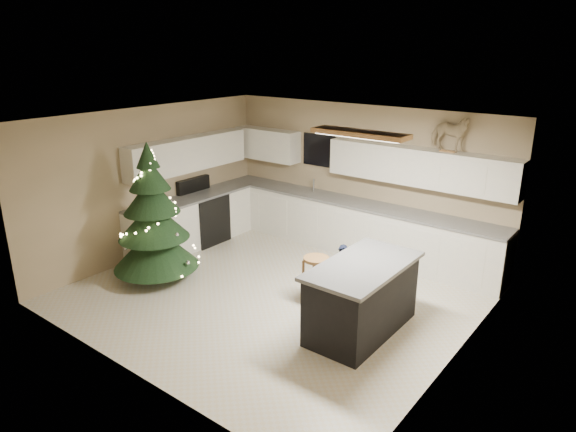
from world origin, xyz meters
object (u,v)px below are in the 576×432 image
object	(u,v)px
bar_stool	(316,269)
christmas_tree	(153,224)
toddler	(342,271)
island	(362,297)
rocking_horse	(450,133)

from	to	relation	value
bar_stool	christmas_tree	size ratio (longest dim) A/B	0.32
toddler	island	bearing A→B (deg)	-52.36
christmas_tree	toddler	world-z (taller)	christmas_tree
island	rocking_horse	xyz separation A→B (m)	(0.04, 2.42, 1.81)
island	rocking_horse	distance (m)	3.02
bar_stool	rocking_horse	distance (m)	2.94
toddler	bar_stool	bearing A→B (deg)	-126.48
rocking_horse	island	bearing A→B (deg)	-178.95
toddler	rocking_horse	xyz separation A→B (m)	(0.75, 1.76, 1.88)
christmas_tree	bar_stool	bearing A→B (deg)	19.16
bar_stool	rocking_horse	world-z (taller)	rocking_horse
toddler	rocking_horse	distance (m)	2.68
bar_stool	rocking_horse	size ratio (longest dim) A/B	1.10
bar_stool	christmas_tree	world-z (taller)	christmas_tree
toddler	christmas_tree	bearing A→B (deg)	-164.42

